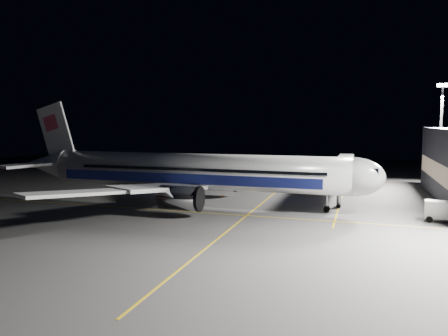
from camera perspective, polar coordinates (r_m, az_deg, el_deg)
ground at (r=70.17m, az=-3.74°, el=-4.71°), size 200.00×200.00×0.00m
guide_line_main at (r=67.24m, az=4.26°, el=-5.18°), size 0.25×80.00×0.01m
guide_line_cross at (r=64.72m, az=-5.67°, el=-5.64°), size 70.00×0.25×0.01m
guide_line_side at (r=75.42m, az=14.97°, el=-4.15°), size 0.25×40.00×0.01m
airliner at (r=69.79m, az=-4.59°, el=-0.49°), size 61.48×54.22×16.64m
jet_bridge at (r=82.76m, az=15.32°, el=-0.07°), size 3.60×34.40×6.30m
floodlight_mast_north at (r=97.35m, az=26.47°, el=4.99°), size 2.40×0.68×20.70m
service_truck at (r=64.14m, az=27.02°, el=-5.04°), size 5.59×2.85×2.75m
baggage_tug at (r=94.93m, az=-6.09°, el=-1.36°), size 2.93×2.43×2.00m
safety_cone_a at (r=76.79m, az=-8.07°, el=-3.62°), size 0.36×0.36×0.54m
safety_cone_b at (r=76.17m, az=-0.21°, el=-3.64°), size 0.37×0.37×0.56m
safety_cone_c at (r=84.17m, az=-2.34°, el=-2.69°), size 0.42×0.42×0.63m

